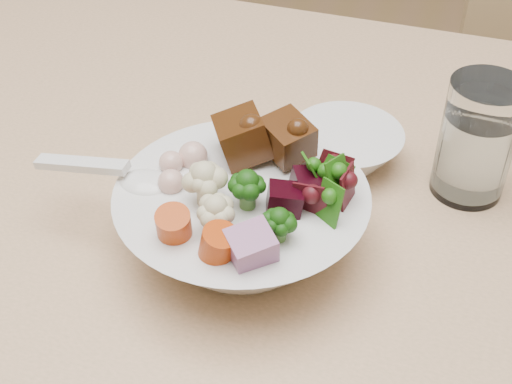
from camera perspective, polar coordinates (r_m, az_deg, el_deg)
dining_table at (r=0.81m, az=19.00°, el=-10.42°), size 1.77×1.02×0.82m
food_bowl at (r=0.70m, az=-0.93°, el=-1.91°), size 0.25×0.25×0.13m
soup_spoon at (r=0.71m, az=-10.14°, el=1.04°), size 0.15×0.04×0.03m
water_glass at (r=0.80m, az=17.18°, el=3.71°), size 0.08×0.08×0.14m
side_bowl at (r=0.83m, az=7.18°, el=3.53°), size 0.13×0.13×0.04m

